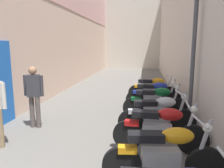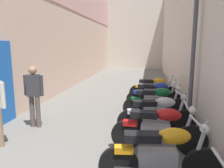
{
  "view_description": "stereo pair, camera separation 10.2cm",
  "coord_description": "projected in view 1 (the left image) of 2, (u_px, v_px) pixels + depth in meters",
  "views": [
    {
      "loc": [
        1.22,
        0.68,
        2.07
      ],
      "look_at": [
        0.32,
        6.6,
        1.01
      ],
      "focal_mm": 34.67,
      "sensor_mm": 36.0,
      "label": 1
    },
    {
      "loc": [
        1.32,
        0.69,
        2.07
      ],
      "look_at": [
        0.32,
        6.6,
        1.01
      ],
      "focal_mm": 34.67,
      "sensor_mm": 36.0,
      "label": 2
    }
  ],
  "objects": [
    {
      "name": "building_left",
      "position": [
        58.0,
        15.0,
        9.65
      ],
      "size": [
        0.45,
        20.57,
        6.78
      ],
      "color": "beige",
      "rests_on": "ground"
    },
    {
      "name": "motorcycle_eighth",
      "position": [
        153.0,
        88.0,
        8.05
      ],
      "size": [
        1.85,
        0.58,
        1.04
      ],
      "color": "black",
      "rests_on": "ground"
    },
    {
      "name": "ground_plane",
      "position": [
        110.0,
        103.0,
        7.95
      ],
      "size": [
        36.57,
        36.57,
        0.0
      ],
      "primitive_type": "plane",
      "color": "#66635E"
    },
    {
      "name": "motorcycle_fourth",
      "position": [
        160.0,
        128.0,
        4.19
      ],
      "size": [
        1.85,
        0.58,
        1.04
      ],
      "color": "black",
      "rests_on": "ground"
    },
    {
      "name": "street_lamp",
      "position": [
        191.0,
        26.0,
        4.97
      ],
      "size": [
        0.79,
        0.18,
        4.27
      ],
      "color": "#47474C",
      "rests_on": "ground"
    },
    {
      "name": "pedestrian_further_down",
      "position": [
        34.0,
        92.0,
        5.41
      ],
      "size": [
        0.52,
        0.33,
        1.57
      ],
      "color": "#564C47",
      "rests_on": "ground"
    },
    {
      "name": "motorcycle_fifth",
      "position": [
        158.0,
        114.0,
        5.05
      ],
      "size": [
        1.84,
        0.58,
        1.04
      ],
      "color": "black",
      "rests_on": "ground"
    },
    {
      "name": "building_far_end",
      "position": [
        133.0,
        33.0,
        20.31
      ],
      "size": [
        7.97,
        2.0,
        6.54
      ],
      "primitive_type": "cube",
      "color": "beige",
      "rests_on": "ground"
    },
    {
      "name": "building_right",
      "position": [
        182.0,
        19.0,
        8.94
      ],
      "size": [
        0.45,
        20.57,
        6.3
      ],
      "color": "beige",
      "rests_on": "ground"
    },
    {
      "name": "motorcycle_seventh",
      "position": [
        154.0,
        94.0,
        7.07
      ],
      "size": [
        1.85,
        0.58,
        1.04
      ],
      "color": "black",
      "rests_on": "ground"
    },
    {
      "name": "motorcycle_third",
      "position": [
        165.0,
        153.0,
        3.19
      ],
      "size": [
        1.84,
        0.58,
        1.04
      ],
      "color": "black",
      "rests_on": "ground"
    },
    {
      "name": "motorcycle_sixth",
      "position": [
        156.0,
        101.0,
        6.18
      ],
      "size": [
        1.85,
        0.58,
        1.04
      ],
      "color": "black",
      "rests_on": "ground"
    }
  ]
}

